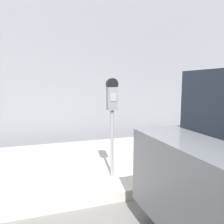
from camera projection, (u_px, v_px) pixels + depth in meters
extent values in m
cube|color=#BCB7AD|center=(91.00, 163.00, 4.30)|extent=(24.00, 2.80, 0.15)
cube|color=gray|center=(73.00, 39.00, 5.85)|extent=(24.00, 0.30, 5.62)
cylinder|color=gray|center=(112.00, 144.00, 3.45)|extent=(0.05, 0.05, 1.08)
cube|color=slate|center=(112.00, 99.00, 3.35)|extent=(0.15, 0.12, 0.35)
cube|color=gray|center=(113.00, 97.00, 3.29)|extent=(0.08, 0.01, 0.12)
cylinder|color=black|center=(112.00, 84.00, 3.32)|extent=(0.18, 0.09, 0.18)
cylinder|color=black|center=(199.00, 184.00, 2.80)|extent=(0.70, 0.23, 0.70)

